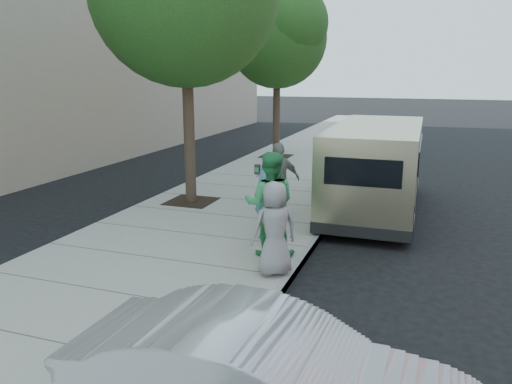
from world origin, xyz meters
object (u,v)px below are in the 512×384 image
tree_far (278,34)px  person_officer (269,196)px  van (376,166)px  parking_meter (261,182)px  person_green_shirt (270,204)px  person_gray_shirt (275,229)px  person_striped_polo (279,181)px

tree_far → person_officer: (2.81, -9.77, -3.84)m
van → tree_far: bearing=124.5°
tree_far → parking_meter: size_ratio=4.72×
tree_far → parking_meter: tree_far is taller
tree_far → person_green_shirt: 11.71m
person_green_shirt → person_gray_shirt: (0.35, -0.84, -0.17)m
parking_meter → van: size_ratio=0.23×
person_green_shirt → parking_meter: bearing=-79.5°
van → person_officer: van is taller
tree_far → van: 8.74m
person_green_shirt → person_striped_polo: (-0.54, 2.38, -0.09)m
van → person_officer: size_ratio=3.37×
van → person_gray_shirt: 5.13m
person_officer → person_striped_polo: person_officer is taller
person_striped_polo → van: bearing=178.2°
person_officer → person_green_shirt: (0.29, -0.87, 0.08)m
tree_far → person_striped_polo: bearing=-72.8°
van → person_striped_polo: bearing=-138.5°
parking_meter → person_officer: 0.91m
tree_far → person_gray_shirt: tree_far is taller
van → person_striped_polo: (-1.99, -1.79, -0.14)m
tree_far → person_green_shirt: bearing=-73.8°
person_gray_shirt → van: bearing=-139.9°
person_green_shirt → person_officer: bearing=-84.9°
parking_meter → person_green_shirt: size_ratio=0.71×
parking_meter → person_officer: (0.44, -0.79, -0.10)m
person_striped_polo → person_officer: bearing=55.4°
person_green_shirt → person_gray_shirt: 0.92m
person_officer → person_gray_shirt: bearing=-61.3°
van → person_green_shirt: 4.41m
person_green_shirt → person_striped_polo: person_green_shirt is taller
tree_far → person_gray_shirt: (3.45, -11.48, -3.93)m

